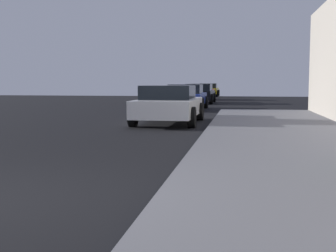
% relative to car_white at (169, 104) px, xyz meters
% --- Properties ---
extents(car_white, '(2.05, 4.31, 1.27)m').
position_rel_car_white_xyz_m(car_white, '(0.00, 0.00, 0.00)').
color(car_white, white).
rests_on(car_white, ground_plane).
extents(car_blue, '(1.98, 4.18, 1.27)m').
position_rel_car_white_xyz_m(car_blue, '(-0.37, 7.71, -0.00)').
color(car_blue, '#233899').
rests_on(car_blue, ground_plane).
extents(car_black, '(1.99, 4.49, 1.27)m').
position_rel_car_white_xyz_m(car_black, '(-0.37, 14.87, 0.00)').
color(car_black, black).
rests_on(car_black, ground_plane).
extents(car_red, '(2.06, 4.23, 1.27)m').
position_rel_car_white_xyz_m(car_red, '(-0.77, 21.07, -0.00)').
color(car_red, red).
rests_on(car_red, ground_plane).
extents(car_yellow, '(1.96, 4.16, 1.27)m').
position_rel_car_white_xyz_m(car_yellow, '(-0.77, 29.05, -0.00)').
color(car_yellow, yellow).
rests_on(car_yellow, ground_plane).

